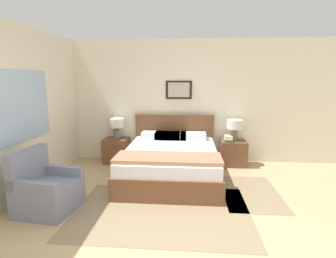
{
  "coord_description": "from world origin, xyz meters",
  "views": [
    {
      "loc": [
        0.26,
        -2.42,
        1.78
      ],
      "look_at": [
        -0.09,
        1.76,
        0.98
      ],
      "focal_mm": 28.0,
      "sensor_mm": 36.0,
      "label": 1
    }
  ],
  "objects_px": {
    "bed": "(171,161)",
    "nightstand_near_window": "(117,150)",
    "armchair": "(46,190)",
    "table_lamp_by_door": "(235,126)",
    "table_lamp_near_window": "(116,124)",
    "nightstand_by_door": "(233,153)"
  },
  "relations": [
    {
      "from": "bed",
      "to": "nightstand_near_window",
      "type": "relative_size",
      "value": 3.99
    },
    {
      "from": "table_lamp_near_window",
      "to": "table_lamp_by_door",
      "type": "bearing_deg",
      "value": 0.0
    },
    {
      "from": "armchair",
      "to": "nightstand_near_window",
      "type": "height_order",
      "value": "armchair"
    },
    {
      "from": "bed",
      "to": "table_lamp_by_door",
      "type": "height_order",
      "value": "bed"
    },
    {
      "from": "bed",
      "to": "nightstand_near_window",
      "type": "bearing_deg",
      "value": 147.11
    },
    {
      "from": "bed",
      "to": "armchair",
      "type": "xyz_separation_m",
      "value": [
        -1.62,
        -1.36,
        -0.02
      ]
    },
    {
      "from": "armchair",
      "to": "table_lamp_by_door",
      "type": "relative_size",
      "value": 1.96
    },
    {
      "from": "bed",
      "to": "nightstand_near_window",
      "type": "xyz_separation_m",
      "value": [
        -1.24,
        0.8,
        -0.04
      ]
    },
    {
      "from": "bed",
      "to": "nightstand_near_window",
      "type": "height_order",
      "value": "bed"
    },
    {
      "from": "nightstand_by_door",
      "to": "table_lamp_by_door",
      "type": "xyz_separation_m",
      "value": [
        0.01,
        0.03,
        0.57
      ]
    },
    {
      "from": "armchair",
      "to": "nightstand_near_window",
      "type": "relative_size",
      "value": 1.62
    },
    {
      "from": "bed",
      "to": "table_lamp_by_door",
      "type": "xyz_separation_m",
      "value": [
        1.25,
        0.83,
        0.52
      ]
    },
    {
      "from": "armchair",
      "to": "table_lamp_by_door",
      "type": "height_order",
      "value": "table_lamp_by_door"
    },
    {
      "from": "table_lamp_near_window",
      "to": "armchair",
      "type": "bearing_deg",
      "value": -100.13
    },
    {
      "from": "armchair",
      "to": "table_lamp_by_door",
      "type": "bearing_deg",
      "value": 134.1
    },
    {
      "from": "nightstand_near_window",
      "to": "nightstand_by_door",
      "type": "relative_size",
      "value": 1.0
    },
    {
      "from": "nightstand_by_door",
      "to": "armchair",
      "type": "bearing_deg",
      "value": -142.97
    },
    {
      "from": "armchair",
      "to": "nightstand_near_window",
      "type": "bearing_deg",
      "value": 176.81
    },
    {
      "from": "armchair",
      "to": "nightstand_by_door",
      "type": "height_order",
      "value": "armchair"
    },
    {
      "from": "bed",
      "to": "table_lamp_near_window",
      "type": "bearing_deg",
      "value": 145.93
    },
    {
      "from": "nightstand_by_door",
      "to": "table_lamp_by_door",
      "type": "distance_m",
      "value": 0.57
    },
    {
      "from": "table_lamp_near_window",
      "to": "bed",
      "type": "bearing_deg",
      "value": -34.07
    }
  ]
}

